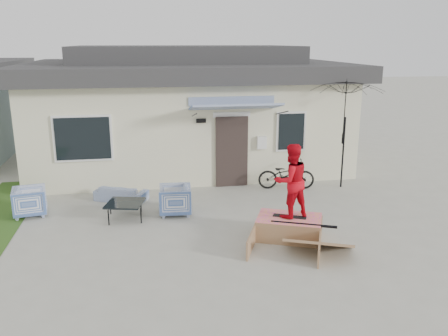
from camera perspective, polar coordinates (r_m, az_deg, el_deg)
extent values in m
plane|color=#9D9C8E|center=(9.76, 0.10, -10.23)|extent=(90.00, 90.00, 0.00)
cube|color=beige|center=(16.96, -4.65, 6.03)|extent=(10.00, 7.00, 3.00)
cube|color=#2B2B2D|center=(16.77, -4.78, 11.94)|extent=(10.80, 7.80, 0.50)
cube|color=#2B2B2D|center=(16.75, -4.83, 13.82)|extent=(7.50, 4.50, 0.60)
cube|color=#2F2521|center=(13.74, 0.96, 1.99)|extent=(0.95, 0.08, 2.10)
cube|color=white|center=(13.50, -16.86, 3.49)|extent=(1.60, 0.06, 1.30)
cube|color=white|center=(14.08, 8.19, 4.45)|extent=(0.90, 0.06, 1.20)
cube|color=#37569B|center=(13.00, 1.41, 7.50)|extent=(2.50, 1.09, 0.29)
imported|color=#37569B|center=(12.98, -12.47, -2.72)|extent=(1.45, 0.94, 0.55)
imported|color=#37569B|center=(12.54, -22.66, -3.64)|extent=(0.84, 0.88, 0.79)
imported|color=#37569B|center=(11.73, -6.03, -3.73)|extent=(0.78, 0.83, 0.80)
cube|color=black|center=(11.67, -11.98, -5.09)|extent=(1.02, 1.02, 0.42)
imported|color=black|center=(13.72, 7.64, -0.43)|extent=(1.72, 0.87, 1.05)
cylinder|color=black|center=(14.08, 14.35, 1.84)|extent=(0.05, 0.05, 2.10)
imported|color=black|center=(13.94, 14.54, 4.64)|extent=(2.35, 2.22, 0.90)
cube|color=black|center=(10.40, 8.03, -5.84)|extent=(0.73, 0.48, 0.05)
imported|color=red|center=(10.13, 8.20, -1.42)|extent=(0.92, 0.79, 1.63)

